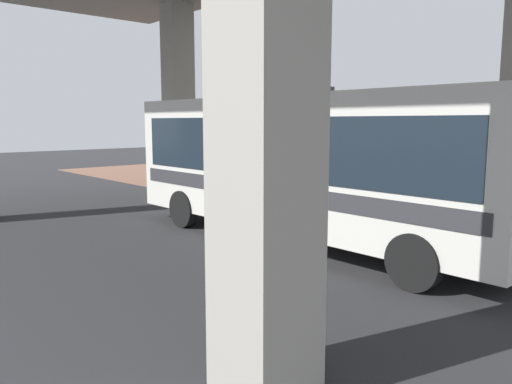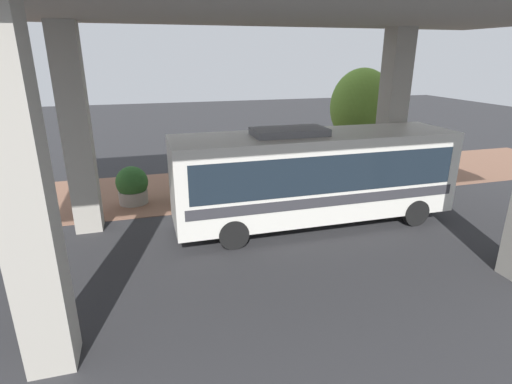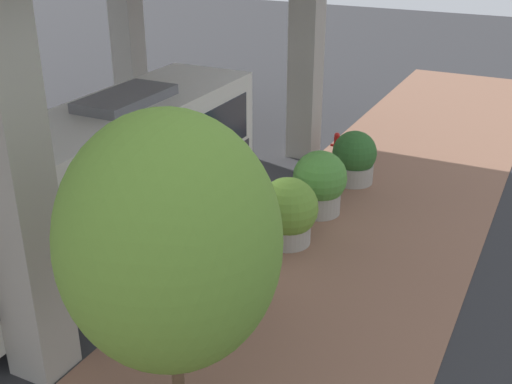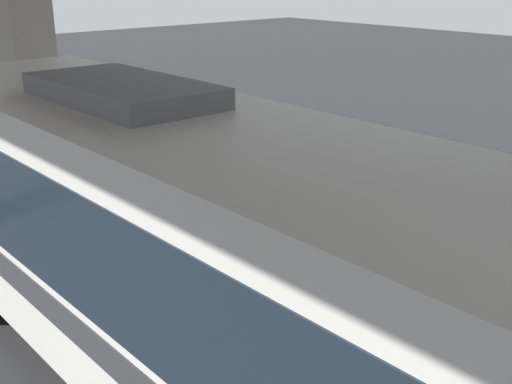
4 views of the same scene
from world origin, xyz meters
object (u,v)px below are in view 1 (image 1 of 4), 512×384
at_px(fire_hydrant, 209,181).
at_px(planter_front, 395,191).
at_px(planter_extra, 252,175).
at_px(bus, 306,159).
at_px(planter_back, 337,185).
at_px(planter_middle, 295,178).

relative_size(fire_hydrant, planter_front, 0.60).
relative_size(planter_front, planter_extra, 1.04).
relative_size(bus, planter_back, 5.92).
height_order(bus, planter_middle, bus).
height_order(planter_back, planter_extra, planter_back).
xyz_separation_m(bus, planter_extra, (-4.05, -6.52, -1.20)).
height_order(fire_hydrant, planter_extra, planter_extra).
distance_m(bus, fire_hydrant, 8.57).
bearing_deg(fire_hydrant, planter_extra, 127.34).
relative_size(fire_hydrant, planter_middle, 0.57).
xyz_separation_m(planter_front, planter_extra, (-0.41, -6.63, -0.10)).
height_order(planter_middle, planter_back, planter_middle).
bearing_deg(planter_back, bus, 28.97).
distance_m(bus, planter_back, 4.50).
bearing_deg(bus, planter_middle, -133.77).
xyz_separation_m(bus, planter_middle, (-3.89, -4.06, -1.09)).
distance_m(planter_front, planter_back, 2.23).
bearing_deg(planter_front, planter_middle, -93.39).
height_order(planter_front, planter_back, planter_back).
relative_size(fire_hydrant, planter_back, 0.59).
distance_m(bus, planter_front, 3.80).
bearing_deg(planter_middle, planter_front, 86.61).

